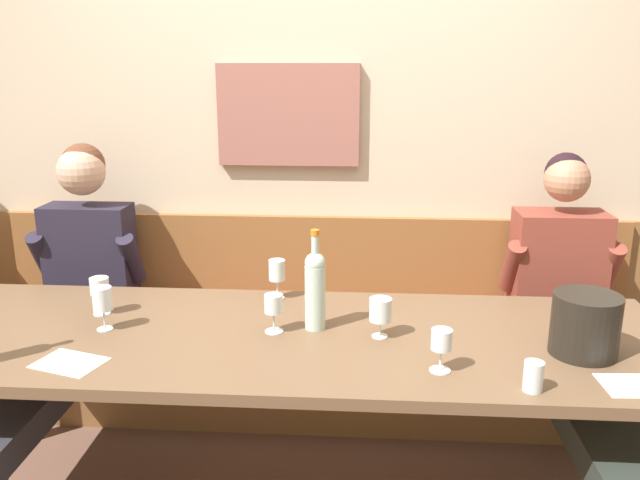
{
  "coord_description": "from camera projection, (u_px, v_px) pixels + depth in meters",
  "views": [
    {
      "loc": [
        0.24,
        -1.99,
        1.65
      ],
      "look_at": [
        0.08,
        0.43,
        0.98
      ],
      "focal_mm": 36.07,
      "sensor_mm": 36.0,
      "label": 1
    }
  ],
  "objects": [
    {
      "name": "tasting_sheet_left_guest",
      "position": [
        638.0,
        386.0,
        1.9
      ],
      "size": [
        0.22,
        0.16,
        0.0
      ],
      "primitive_type": "cube",
      "rotation": [
        0.0,
        0.0,
        0.05
      ],
      "color": "white",
      "rests_on": "dining_table"
    },
    {
      "name": "tasting_sheet_right_guest",
      "position": [
        70.0,
        363.0,
        2.05
      ],
      "size": [
        0.24,
        0.21,
        0.0
      ],
      "primitive_type": "cube",
      "rotation": [
        0.0,
        0.0,
        -0.3
      ],
      "color": "white",
      "rests_on": "dining_table"
    },
    {
      "name": "ice_bucket",
      "position": [
        586.0,
        325.0,
        2.08
      ],
      "size": [
        0.22,
        0.22,
        0.2
      ],
      "primitive_type": "cylinder",
      "color": "black",
      "rests_on": "dining_table"
    },
    {
      "name": "wine_bottle_amber_mid",
      "position": [
        315.0,
        287.0,
        2.28
      ],
      "size": [
        0.07,
        0.07,
        0.37
      ],
      "color": "#B4CCBD",
      "rests_on": "dining_table"
    },
    {
      "name": "wine_glass_mid_left",
      "position": [
        102.0,
        301.0,
        2.28
      ],
      "size": [
        0.07,
        0.07,
        0.16
      ],
      "color": "silver",
      "rests_on": "dining_table"
    },
    {
      "name": "wall_bench",
      "position": [
        310.0,
        358.0,
        3.09
      ],
      "size": [
        3.0,
        0.42,
        0.94
      ],
      "color": "brown",
      "rests_on": "ground"
    },
    {
      "name": "wine_glass_by_bottle",
      "position": [
        380.0,
        310.0,
        2.22
      ],
      "size": [
        0.08,
        0.08,
        0.14
      ],
      "color": "silver",
      "rests_on": "dining_table"
    },
    {
      "name": "person_right_seat",
      "position": [
        580.0,
        333.0,
        2.56
      ],
      "size": [
        0.5,
        1.34,
        1.28
      ],
      "color": "#343732",
      "rests_on": "ground"
    },
    {
      "name": "wine_glass_mid_right",
      "position": [
        274.0,
        306.0,
        2.26
      ],
      "size": [
        0.07,
        0.07,
        0.14
      ],
      "color": "silver",
      "rests_on": "dining_table"
    },
    {
      "name": "wine_glass_right_end",
      "position": [
        100.0,
        287.0,
        2.42
      ],
      "size": [
        0.07,
        0.07,
        0.14
      ],
      "color": "silver",
      "rests_on": "dining_table"
    },
    {
      "name": "wood_wainscot_panel",
      "position": [
        313.0,
        306.0,
        3.24
      ],
      "size": [
        6.8,
        0.03,
        0.93
      ],
      "primitive_type": "cube",
      "color": "brown",
      "rests_on": "ground"
    },
    {
      "name": "person_left_seat",
      "position": [
        56.0,
        316.0,
        2.68
      ],
      "size": [
        0.5,
        1.34,
        1.3
      ],
      "color": "#362D3E",
      "rests_on": "ground"
    },
    {
      "name": "dining_table",
      "position": [
        292.0,
        351.0,
        2.28
      ],
      "size": [
        2.7,
        0.88,
        0.73
      ],
      "color": "brown",
      "rests_on": "ground"
    },
    {
      "name": "wine_glass_center_rear",
      "position": [
        277.0,
        272.0,
        2.58
      ],
      "size": [
        0.07,
        0.07,
        0.16
      ],
      "color": "silver",
      "rests_on": "dining_table"
    },
    {
      "name": "room_wall_back",
      "position": [
        313.0,
        118.0,
        3.05
      ],
      "size": [
        6.8,
        0.12,
        2.8
      ],
      "color": "#C8B399",
      "rests_on": "ground"
    },
    {
      "name": "water_tumbler_right",
      "position": [
        533.0,
        376.0,
        1.86
      ],
      "size": [
        0.06,
        0.06,
        0.09
      ],
      "primitive_type": "cylinder",
      "color": "silver",
      "rests_on": "dining_table"
    },
    {
      "name": "wine_glass_center_front",
      "position": [
        441.0,
        342.0,
        1.97
      ],
      "size": [
        0.07,
        0.07,
        0.14
      ],
      "color": "silver",
      "rests_on": "dining_table"
    }
  ]
}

